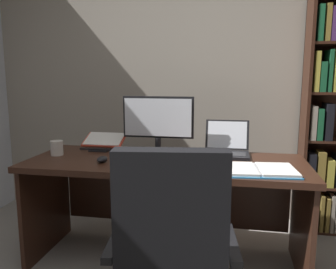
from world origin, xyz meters
TOP-DOWN VIEW (x-y plane):
  - wall_back at (0.00, 2.06)m, footprint 4.63×0.12m
  - desk at (-0.21, 1.17)m, footprint 1.87×0.72m
  - office_chair at (-0.03, 0.30)m, footprint 0.65×0.60m
  - monitor at (-0.31, 1.32)m, footprint 0.53×0.16m
  - laptop at (0.19, 1.33)m, footprint 0.32×0.30m
  - keyboard at (-0.31, 0.96)m, footprint 0.42×0.15m
  - computer_mouse at (-0.61, 0.96)m, footprint 0.06×0.10m
  - reading_stand_with_book at (-0.76, 1.37)m, footprint 0.32×0.25m
  - open_binder at (0.38, 0.91)m, footprint 0.48×0.35m
  - notepad at (0.07, 1.07)m, footprint 0.17×0.22m
  - pen at (0.09, 1.07)m, footprint 0.13×0.06m
  - coffee_mug at (-1.01, 1.09)m, footprint 0.09×0.09m

SIDE VIEW (x-z plane):
  - office_chair at x=-0.03m, z-range -0.08..0.93m
  - desk at x=-0.21m, z-range 0.17..0.91m
  - notepad at x=0.07m, z-range 0.74..0.75m
  - open_binder at x=0.38m, z-range 0.74..0.76m
  - keyboard at x=-0.31m, z-range 0.74..0.76m
  - pen at x=0.09m, z-range 0.75..0.75m
  - computer_mouse at x=-0.61m, z-range 0.74..0.78m
  - laptop at x=0.19m, z-range 0.67..0.91m
  - coffee_mug at x=-1.01m, z-range 0.74..0.84m
  - reading_stand_with_book at x=-0.76m, z-range 0.74..0.85m
  - monitor at x=-0.31m, z-range 0.74..1.16m
  - wall_back at x=0.00m, z-range 0.00..2.80m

